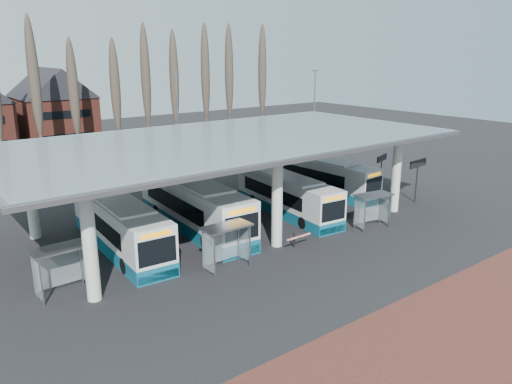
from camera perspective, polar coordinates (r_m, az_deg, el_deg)
ground at (r=30.80m, az=5.37°, el=-7.47°), size 140.00×140.00×0.00m
brick_strip at (r=24.46m, az=25.58°, el=-15.59°), size 70.00×10.00×0.03m
station_canopy at (r=35.17m, az=-3.30°, el=5.20°), size 32.00×16.00×6.34m
poplar_row at (r=57.12m, az=-17.96°, el=11.66°), size 45.10×1.10×14.50m
lamp_post_b at (r=53.52m, az=-8.93°, el=8.29°), size 0.80×0.16×10.17m
lamp_post_c at (r=57.01m, az=6.66°, el=8.82°), size 0.80×0.16×10.17m
bus_0 at (r=32.65m, az=-15.31°, el=-3.74°), size 3.16×11.81×3.25m
bus_1 at (r=35.32m, az=-7.17°, el=-1.58°), size 3.52×12.82×3.52m
bus_2 at (r=38.47m, az=3.51°, el=-0.39°), size 3.42×11.11×3.04m
bus_3 at (r=44.53m, az=7.43°, el=1.79°), size 3.06×11.30×3.11m
shelter_0 at (r=27.51m, az=-21.52°, el=-7.22°), size 2.85×1.51×2.60m
shelter_1 at (r=28.55m, az=-3.55°, el=-5.15°), size 2.89×1.48×2.66m
shelter_2 at (r=36.12m, az=13.09°, el=-1.24°), size 2.87×1.78×2.48m
info_sign_0 at (r=42.93m, az=18.01°, el=2.77°), size 2.43×0.41×3.62m
info_sign_1 at (r=45.87m, az=14.17°, el=3.48°), size 2.11×0.82×3.26m
barrier at (r=31.78m, az=4.78°, el=-5.21°), size 1.99×0.56×1.00m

